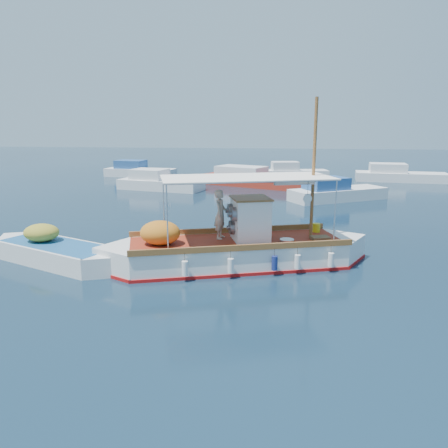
# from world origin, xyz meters

# --- Properties ---
(ground) EXTENTS (160.00, 160.00, 0.00)m
(ground) POSITION_xyz_m (0.00, 0.00, 0.00)
(ground) COLOR black
(ground) RESTS_ON ground
(fishing_caique) EXTENTS (9.77, 4.95, 6.26)m
(fishing_caique) POSITION_xyz_m (-0.13, -0.19, 0.55)
(fishing_caique) COLOR white
(fishing_caique) RESTS_ON ground
(dinghy) EXTENTS (5.99, 3.58, 1.60)m
(dinghy) POSITION_xyz_m (-6.87, -0.72, 0.33)
(dinghy) COLOR white
(dinghy) RESTS_ON ground
(bg_boat_nw) EXTENTS (7.11, 3.89, 1.80)m
(bg_boat_nw) POSITION_xyz_m (-8.15, 18.12, 0.49)
(bg_boat_nw) COLOR silver
(bg_boat_nw) RESTS_ON ground
(bg_boat_n) EXTENTS (10.38, 6.74, 1.80)m
(bg_boat_n) POSITION_xyz_m (-0.75, 21.20, 0.49)
(bg_boat_n) COLOR #A12A1A
(bg_boat_n) RESTS_ON ground
(bg_boat_ne) EXTENTS (7.02, 5.37, 1.80)m
(bg_boat_ne) POSITION_xyz_m (5.27, 14.73, 0.49)
(bg_boat_ne) COLOR silver
(bg_boat_ne) RESTS_ON ground
(bg_boat_e) EXTENTS (8.16, 3.46, 1.80)m
(bg_boat_e) POSITION_xyz_m (12.19, 25.98, 0.49)
(bg_boat_e) COLOR silver
(bg_boat_e) RESTS_ON ground
(bg_boat_far_w) EXTENTS (7.20, 3.30, 1.80)m
(bg_boat_far_w) POSITION_xyz_m (-12.55, 26.54, 0.49)
(bg_boat_far_w) COLOR silver
(bg_boat_far_w) RESTS_ON ground
(bg_boat_far_n) EXTENTS (6.51, 3.03, 1.80)m
(bg_boat_far_n) POSITION_xyz_m (2.65, 26.91, 0.49)
(bg_boat_far_n) COLOR silver
(bg_boat_far_n) RESTS_ON ground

